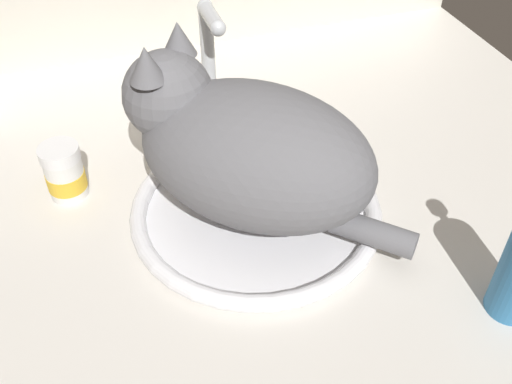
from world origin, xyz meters
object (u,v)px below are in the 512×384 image
at_px(faucet, 211,84).
at_px(cat, 240,145).
at_px(sink_basin, 256,210).
at_px(pill_bottle, 65,173).

relative_size(faucet, cat, 0.58).
relative_size(sink_basin, pill_bottle, 4.16).
bearing_deg(faucet, sink_basin, -90.00).
distance_m(faucet, pill_bottle, 0.25).
height_order(faucet, pill_bottle, faucet).
relative_size(sink_basin, faucet, 1.60).
bearing_deg(cat, sink_basin, -44.92).
bearing_deg(pill_bottle, cat, -26.43).
xyz_separation_m(sink_basin, pill_bottle, (-0.22, 0.12, 0.03)).
bearing_deg(sink_basin, cat, 135.08).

